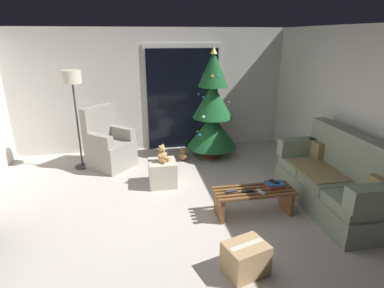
{
  "coord_description": "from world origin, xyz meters",
  "views": [
    {
      "loc": [
        -0.41,
        -3.54,
        2.35
      ],
      "look_at": [
        0.4,
        0.7,
        0.85
      ],
      "focal_mm": 29.45,
      "sensor_mm": 36.0,
      "label": 1
    }
  ],
  "objects_px": {
    "remote_graphite": "(231,191)",
    "teddy_bear_chestnut_by_tree": "(184,155)",
    "coffee_table": "(254,198)",
    "teddy_bear_honey": "(162,155)",
    "remote_silver": "(261,192)",
    "armchair": "(109,146)",
    "book_stack": "(275,185)",
    "christmas_tree": "(212,111)",
    "cell_phone": "(274,182)",
    "ottoman": "(162,173)",
    "floor_lamp": "(73,87)",
    "remote_black": "(248,191)",
    "cardboard_box_taped_mid_floor": "(246,258)",
    "couch": "(335,181)"
  },
  "relations": [
    {
      "from": "christmas_tree",
      "to": "remote_graphite",
      "type": "bearing_deg",
      "value": -97.59
    },
    {
      "from": "christmas_tree",
      "to": "teddy_bear_honey",
      "type": "height_order",
      "value": "christmas_tree"
    },
    {
      "from": "couch",
      "to": "teddy_bear_honey",
      "type": "bearing_deg",
      "value": 153.34
    },
    {
      "from": "christmas_tree",
      "to": "teddy_bear_honey",
      "type": "relative_size",
      "value": 7.51
    },
    {
      "from": "cell_phone",
      "to": "teddy_bear_honey",
      "type": "height_order",
      "value": "teddy_bear_honey"
    },
    {
      "from": "remote_graphite",
      "to": "cell_phone",
      "type": "distance_m",
      "value": 0.63
    },
    {
      "from": "couch",
      "to": "teddy_bear_honey",
      "type": "distance_m",
      "value": 2.59
    },
    {
      "from": "coffee_table",
      "to": "book_stack",
      "type": "relative_size",
      "value": 4.12
    },
    {
      "from": "remote_graphite",
      "to": "teddy_bear_chestnut_by_tree",
      "type": "distance_m",
      "value": 2.14
    },
    {
      "from": "book_stack",
      "to": "armchair",
      "type": "distance_m",
      "value": 3.13
    },
    {
      "from": "teddy_bear_honey",
      "to": "coffee_table",
      "type": "bearing_deg",
      "value": -44.93
    },
    {
      "from": "couch",
      "to": "book_stack",
      "type": "distance_m",
      "value": 0.88
    },
    {
      "from": "remote_black",
      "to": "book_stack",
      "type": "height_order",
      "value": "book_stack"
    },
    {
      "from": "ottoman",
      "to": "book_stack",
      "type": "bearing_deg",
      "value": -37.62
    },
    {
      "from": "christmas_tree",
      "to": "teddy_bear_honey",
      "type": "xyz_separation_m",
      "value": [
        -1.11,
        -1.1,
        -0.41
      ]
    },
    {
      "from": "coffee_table",
      "to": "book_stack",
      "type": "distance_m",
      "value": 0.34
    },
    {
      "from": "book_stack",
      "to": "coffee_table",
      "type": "bearing_deg",
      "value": -175.22
    },
    {
      "from": "floor_lamp",
      "to": "couch",
      "type": "bearing_deg",
      "value": -30.37
    },
    {
      "from": "ottoman",
      "to": "teddy_bear_honey",
      "type": "distance_m",
      "value": 0.33
    },
    {
      "from": "cardboard_box_taped_mid_floor",
      "to": "coffee_table",
      "type": "bearing_deg",
      "value": 64.73
    },
    {
      "from": "remote_graphite",
      "to": "teddy_bear_honey",
      "type": "xyz_separation_m",
      "value": [
        -0.81,
        1.13,
        0.16
      ]
    },
    {
      "from": "remote_silver",
      "to": "armchair",
      "type": "xyz_separation_m",
      "value": [
        -2.09,
        2.2,
        0.02
      ]
    },
    {
      "from": "cell_phone",
      "to": "armchair",
      "type": "height_order",
      "value": "armchair"
    },
    {
      "from": "cell_phone",
      "to": "ottoman",
      "type": "distance_m",
      "value": 1.82
    },
    {
      "from": "remote_silver",
      "to": "cardboard_box_taped_mid_floor",
      "type": "distance_m",
      "value": 1.13
    },
    {
      "from": "couch",
      "to": "remote_silver",
      "type": "bearing_deg",
      "value": -176.85
    },
    {
      "from": "remote_black",
      "to": "coffee_table",
      "type": "bearing_deg",
      "value": 112.42
    },
    {
      "from": "remote_silver",
      "to": "ottoman",
      "type": "distance_m",
      "value": 1.72
    },
    {
      "from": "book_stack",
      "to": "teddy_bear_honey",
      "type": "distance_m",
      "value": 1.82
    },
    {
      "from": "cell_phone",
      "to": "ottoman",
      "type": "relative_size",
      "value": 0.33
    },
    {
      "from": "teddy_bear_honey",
      "to": "cell_phone",
      "type": "bearing_deg",
      "value": -36.76
    },
    {
      "from": "remote_graphite",
      "to": "book_stack",
      "type": "height_order",
      "value": "book_stack"
    },
    {
      "from": "cell_phone",
      "to": "armchair",
      "type": "bearing_deg",
      "value": 109.38
    },
    {
      "from": "coffee_table",
      "to": "christmas_tree",
      "type": "bearing_deg",
      "value": 90.72
    },
    {
      "from": "christmas_tree",
      "to": "floor_lamp",
      "type": "bearing_deg",
      "value": -178.25
    },
    {
      "from": "coffee_table",
      "to": "cardboard_box_taped_mid_floor",
      "type": "height_order",
      "value": "coffee_table"
    },
    {
      "from": "coffee_table",
      "to": "teddy_bear_honey",
      "type": "height_order",
      "value": "teddy_bear_honey"
    },
    {
      "from": "ottoman",
      "to": "remote_silver",
      "type": "bearing_deg",
      "value": -45.92
    },
    {
      "from": "teddy_bear_chestnut_by_tree",
      "to": "christmas_tree",
      "type": "bearing_deg",
      "value": 11.58
    },
    {
      "from": "christmas_tree",
      "to": "ottoman",
      "type": "distance_m",
      "value": 1.72
    },
    {
      "from": "couch",
      "to": "ottoman",
      "type": "relative_size",
      "value": 4.43
    },
    {
      "from": "couch",
      "to": "remote_graphite",
      "type": "xyz_separation_m",
      "value": [
        -1.51,
        0.03,
        -0.02
      ]
    },
    {
      "from": "remote_silver",
      "to": "teddy_bear_honey",
      "type": "distance_m",
      "value": 1.71
    },
    {
      "from": "coffee_table",
      "to": "book_stack",
      "type": "xyz_separation_m",
      "value": [
        0.3,
        0.03,
        0.15
      ]
    },
    {
      "from": "couch",
      "to": "remote_graphite",
      "type": "height_order",
      "value": "couch"
    },
    {
      "from": "couch",
      "to": "cardboard_box_taped_mid_floor",
      "type": "relative_size",
      "value": 3.87
    },
    {
      "from": "ottoman",
      "to": "teddy_bear_chestnut_by_tree",
      "type": "xyz_separation_m",
      "value": [
        0.51,
        0.97,
        -0.09
      ]
    },
    {
      "from": "remote_silver",
      "to": "couch",
      "type": "bearing_deg",
      "value": -12.61
    },
    {
      "from": "cell_phone",
      "to": "teddy_bear_chestnut_by_tree",
      "type": "relative_size",
      "value": 0.5
    },
    {
      "from": "remote_silver",
      "to": "ottoman",
      "type": "height_order",
      "value": "ottoman"
    }
  ]
}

